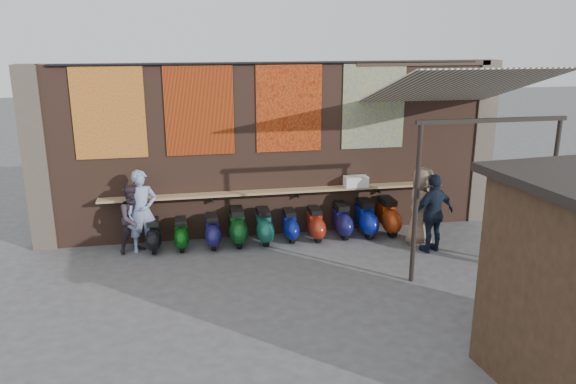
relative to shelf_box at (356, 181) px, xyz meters
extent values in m
plane|color=#474749|center=(-1.87, -2.30, -1.25)|extent=(70.00, 70.00, 0.00)
cube|color=brown|center=(-1.87, 0.40, 0.75)|extent=(10.00, 0.40, 4.00)
cube|color=#4C4238|center=(-7.07, 0.40, 0.75)|extent=(0.50, 0.50, 4.00)
cube|color=#4C4238|center=(3.33, 0.40, 0.75)|extent=(0.50, 0.50, 4.00)
cube|color=#9E7A51|center=(-1.87, 0.03, -0.15)|extent=(8.00, 0.32, 0.05)
cube|color=white|center=(0.00, 0.00, 0.00)|extent=(0.55, 0.31, 0.25)
cube|color=maroon|center=(-5.47, 0.18, 1.75)|extent=(1.50, 0.02, 2.00)
cube|color=#F1480E|center=(-3.57, 0.18, 1.75)|extent=(1.50, 0.02, 2.00)
cube|color=#B44416|center=(-1.57, 0.18, 1.75)|extent=(1.50, 0.02, 2.00)
cube|color=#294C98|center=(0.43, 0.18, 1.75)|extent=(1.50, 0.02, 2.00)
cylinder|color=black|center=(-1.87, 0.17, 2.73)|extent=(9.50, 0.06, 0.06)
imported|color=#7F8FB9|center=(-4.91, -0.30, -0.34)|extent=(0.73, 0.54, 1.81)
imported|color=#30252E|center=(-5.08, -0.30, -0.50)|extent=(0.91, 0.85, 1.50)
imported|color=black|center=(1.28, -1.53, -0.38)|extent=(1.09, 0.67, 1.74)
imported|color=slate|center=(2.61, -2.83, -0.49)|extent=(1.10, 0.80, 1.52)
imported|color=#7F6651|center=(1.19, -1.06, -0.36)|extent=(1.04, 0.98, 1.78)
cube|color=gold|center=(1.30, -5.41, 0.79)|extent=(1.20, 0.15, 0.50)
cube|color=#473321|center=(1.30, -5.41, -0.22)|extent=(2.16, 0.30, 0.06)
cube|color=beige|center=(1.63, -1.40, 2.30)|extent=(3.20, 3.28, 0.97)
cube|color=#33261C|center=(1.63, 0.19, 2.70)|extent=(3.30, 0.08, 0.12)
cube|color=black|center=(1.63, -2.90, 1.83)|extent=(3.00, 0.08, 0.08)
cylinder|color=black|center=(0.23, -2.90, 0.30)|extent=(0.09, 0.09, 3.10)
cylinder|color=black|center=(3.03, -2.90, 0.30)|extent=(0.09, 0.09, 3.10)
camera|label=1|loc=(-4.03, -12.23, 3.38)|focal=35.00mm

